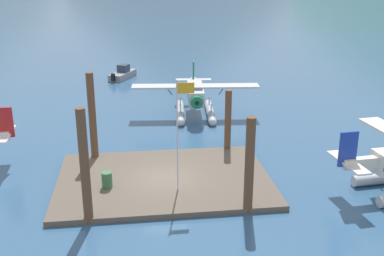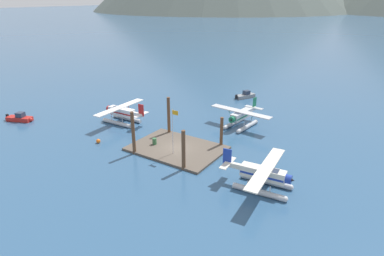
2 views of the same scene
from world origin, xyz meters
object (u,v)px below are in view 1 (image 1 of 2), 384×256
Objects in this scene: fuel_drum at (107,180)px; boat_grey_open_north at (123,74)px; seaplane_silver_bow_right at (195,98)px; flagpole at (179,123)px.

fuel_drum is 0.19× the size of boat_grey_open_north.
seaplane_silver_bow_right is 16.45m from boat_grey_open_north.
flagpole is at bearing -101.16° from seaplane_silver_bow_right.
seaplane_silver_bow_right is 2.32× the size of boat_grey_open_north.
seaplane_silver_bow_right is at bearing 78.84° from flagpole.
boat_grey_open_north is (-3.31, 29.48, -3.63)m from flagpole.
seaplane_silver_bow_right is (2.81, 14.26, -2.54)m from flagpole.
seaplane_silver_bow_right reaches higher than fuel_drum.
flagpole is 5.27m from fuel_drum.
boat_grey_open_north is at bearing 88.71° from fuel_drum.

